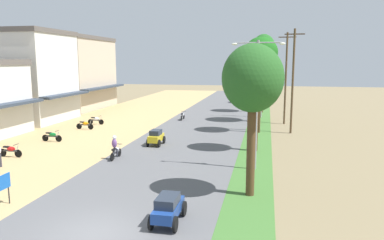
# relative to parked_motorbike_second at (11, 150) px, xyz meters

# --- Properties ---
(ground_plane) EXTENTS (180.00, 180.00, 0.00)m
(ground_plane) POSITION_rel_parked_motorbike_second_xyz_m (11.15, -9.67, -0.55)
(ground_plane) COLOR #7A6B4C
(road_strip) EXTENTS (9.00, 140.00, 0.08)m
(road_strip) POSITION_rel_parked_motorbike_second_xyz_m (11.15, -9.67, -0.51)
(road_strip) COLOR #565659
(road_strip) RESTS_ON ground
(shophouse_mid) EXTENTS (9.64, 8.43, 10.10)m
(shophouse_mid) POSITION_rel_parked_motorbike_second_xyz_m (-8.83, 14.65, 4.50)
(shophouse_mid) COLOR silver
(shophouse_mid) RESTS_ON ground
(shophouse_far) EXTENTS (8.11, 11.77, 10.10)m
(shophouse_far) POSITION_rel_parked_motorbike_second_xyz_m (-8.83, 26.06, 4.50)
(shophouse_far) COLOR #C6B299
(shophouse_far) RESTS_ON ground
(parked_motorbike_second) EXTENTS (1.80, 0.54, 0.94)m
(parked_motorbike_second) POSITION_rel_parked_motorbike_second_xyz_m (0.00, 0.00, 0.00)
(parked_motorbike_second) COLOR black
(parked_motorbike_second) RESTS_ON dirt_shoulder
(parked_motorbike_third) EXTENTS (1.80, 0.54, 0.94)m
(parked_motorbike_third) POSITION_rel_parked_motorbike_second_xyz_m (0.01, 5.15, 0.00)
(parked_motorbike_third) COLOR black
(parked_motorbike_third) RESTS_ON dirt_shoulder
(parked_motorbike_fourth) EXTENTS (1.80, 0.54, 0.94)m
(parked_motorbike_fourth) POSITION_rel_parked_motorbike_second_xyz_m (0.03, 10.87, 0.00)
(parked_motorbike_fourth) COLOR black
(parked_motorbike_fourth) RESTS_ON dirt_shoulder
(parked_motorbike_fifth) EXTENTS (1.80, 0.54, 0.94)m
(parked_motorbike_fifth) POSITION_rel_parked_motorbike_second_xyz_m (-0.19, 13.72, 0.00)
(parked_motorbike_fifth) COLOR black
(parked_motorbike_fifth) RESTS_ON dirt_shoulder
(street_signboard) EXTENTS (0.06, 1.30, 1.50)m
(street_signboard) POSITION_rel_parked_motorbike_second_xyz_m (5.70, -8.07, 0.55)
(street_signboard) COLOR #262628
(street_signboard) RESTS_ON dirt_shoulder
(median_tree_nearest) EXTENTS (2.99, 2.99, 7.54)m
(median_tree_nearest) POSITION_rel_parked_motorbike_second_xyz_m (16.86, -4.14, 5.29)
(median_tree_nearest) COLOR #4C351E
(median_tree_nearest) RESTS_ON median_strip
(median_tree_second) EXTENTS (2.80, 2.80, 7.57)m
(median_tree_second) POSITION_rel_parked_motorbike_second_xyz_m (16.79, 5.31, 5.20)
(median_tree_second) COLOR #4C351E
(median_tree_second) RESTS_ON median_strip
(median_tree_third) EXTENTS (3.07, 3.07, 8.87)m
(median_tree_third) POSITION_rel_parked_motorbike_second_xyz_m (16.92, 12.61, 6.89)
(median_tree_third) COLOR #4C351E
(median_tree_third) RESTS_ON median_strip
(median_tree_fourth) EXTENTS (3.63, 3.63, 8.36)m
(median_tree_fourth) POSITION_rel_parked_motorbike_second_xyz_m (16.69, 19.13, 5.84)
(median_tree_fourth) COLOR #4C351E
(median_tree_fourth) RESTS_ON median_strip
(median_tree_fifth) EXTENTS (3.12, 3.12, 10.08)m
(median_tree_fifth) POSITION_rel_parked_motorbike_second_xyz_m (16.97, 26.75, 7.50)
(median_tree_fifth) COLOR #4C351E
(median_tree_fifth) RESTS_ON median_strip
(median_tree_sixth) EXTENTS (3.27, 3.27, 7.25)m
(median_tree_sixth) POSITION_rel_parked_motorbike_second_xyz_m (16.66, 37.11, 5.00)
(median_tree_sixth) COLOR #4C351E
(median_tree_sixth) RESTS_ON median_strip
(streetlamp_near) EXTENTS (3.16, 0.20, 7.92)m
(streetlamp_near) POSITION_rel_parked_motorbike_second_xyz_m (16.95, 0.47, 4.06)
(streetlamp_near) COLOR gray
(streetlamp_near) RESTS_ON median_strip
(streetlamp_mid) EXTENTS (3.16, 0.20, 7.75)m
(streetlamp_mid) POSITION_rel_parked_motorbike_second_xyz_m (16.95, 22.24, 3.97)
(streetlamp_mid) COLOR gray
(streetlamp_mid) RESTS_ON median_strip
(utility_pole_near) EXTENTS (1.80, 0.20, 9.71)m
(utility_pole_near) POSITION_rel_parked_motorbike_second_xyz_m (19.49, 18.36, 4.50)
(utility_pole_near) COLOR brown
(utility_pole_near) RESTS_ON ground
(utility_pole_far) EXTENTS (1.80, 0.20, 9.66)m
(utility_pole_far) POSITION_rel_parked_motorbike_second_xyz_m (19.87, 13.18, 4.47)
(utility_pole_far) COLOR brown
(utility_pole_far) RESTS_ON ground
(car_sedan_blue) EXTENTS (1.10, 2.26, 1.19)m
(car_sedan_blue) POSITION_rel_parked_motorbike_second_xyz_m (13.68, -8.15, 0.19)
(car_sedan_blue) COLOR navy
(car_sedan_blue) RESTS_ON road_strip
(car_hatchback_yellow) EXTENTS (1.04, 2.00, 1.23)m
(car_hatchback_yellow) POSITION_rel_parked_motorbike_second_xyz_m (8.95, 5.57, 0.19)
(car_hatchback_yellow) COLOR gold
(car_hatchback_yellow) RESTS_ON road_strip
(motorbike_foreground_rider) EXTENTS (0.54, 1.80, 1.66)m
(motorbike_foreground_rider) POSITION_rel_parked_motorbike_second_xyz_m (7.46, 0.95, 0.30)
(motorbike_foreground_rider) COLOR black
(motorbike_foreground_rider) RESTS_ON road_strip
(motorbike_ahead_second) EXTENTS (0.54, 1.80, 0.94)m
(motorbike_ahead_second) POSITION_rel_parked_motorbike_second_xyz_m (8.19, 18.51, 0.02)
(motorbike_ahead_second) COLOR black
(motorbike_ahead_second) RESTS_ON road_strip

